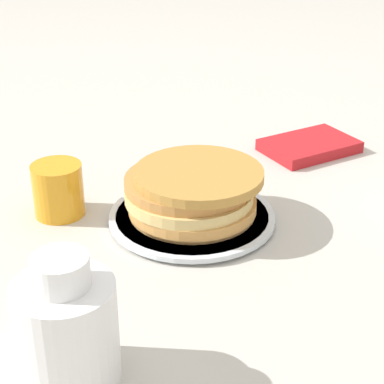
% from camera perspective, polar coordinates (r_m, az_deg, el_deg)
% --- Properties ---
extents(ground_plane, '(4.00, 4.00, 0.00)m').
position_cam_1_polar(ground_plane, '(0.90, -1.65, -2.98)').
color(ground_plane, '#BCB7AD').
extents(plate, '(0.24, 0.24, 0.01)m').
position_cam_1_polar(plate, '(0.91, 0.00, -2.25)').
color(plate, silver).
rests_on(plate, ground_plane).
extents(pancake_stack, '(0.19, 0.19, 0.07)m').
position_cam_1_polar(pancake_stack, '(0.89, 0.01, -0.04)').
color(pancake_stack, '#BE8A49').
rests_on(pancake_stack, plate).
extents(juice_glass, '(0.07, 0.07, 0.08)m').
position_cam_1_polar(juice_glass, '(0.93, -11.82, 0.19)').
color(juice_glass, orange).
rests_on(juice_glass, ground_plane).
extents(cream_jug, '(0.10, 0.10, 0.14)m').
position_cam_1_polar(cream_jug, '(0.63, -11.07, -11.83)').
color(cream_jug, white).
rests_on(cream_jug, ground_plane).
extents(napkin, '(0.16, 0.12, 0.02)m').
position_cam_1_polar(napkin, '(1.15, 10.38, 4.05)').
color(napkin, red).
rests_on(napkin, ground_plane).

